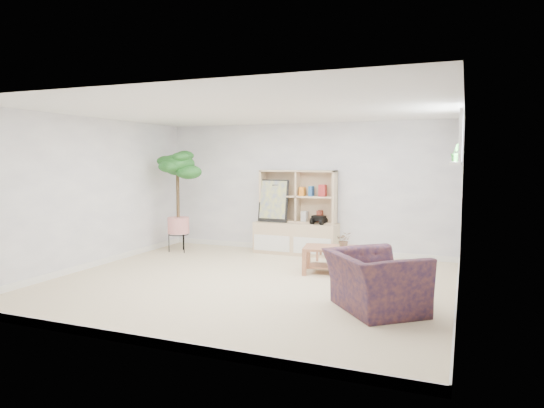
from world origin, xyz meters
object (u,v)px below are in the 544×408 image
at_px(floor_tree, 178,201).
at_px(coffee_table, 337,260).
at_px(storage_unit, 296,212).
at_px(armchair, 375,277).

bearing_deg(floor_tree, coffee_table, -10.67).
bearing_deg(storage_unit, coffee_table, -48.92).
relative_size(storage_unit, floor_tree, 0.81).
relative_size(storage_unit, coffee_table, 1.55).
height_order(storage_unit, armchair, storage_unit).
distance_m(storage_unit, armchair, 3.47).
bearing_deg(coffee_table, storage_unit, 121.03).
distance_m(storage_unit, coffee_table, 1.74).
xyz_separation_m(coffee_table, floor_tree, (-3.19, 0.60, 0.75)).
bearing_deg(storage_unit, floor_tree, -163.14).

